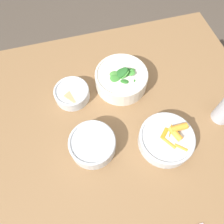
{
  "coord_description": "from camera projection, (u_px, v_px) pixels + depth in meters",
  "views": [
    {
      "loc": [
        0.17,
        0.31,
        1.45
      ],
      "look_at": [
        0.07,
        -0.04,
        0.76
      ],
      "focal_mm": 35.0,
      "sensor_mm": 36.0,
      "label": 1
    }
  ],
  "objects": [
    {
      "name": "dining_table",
      "position": [
        131.0,
        132.0,
        0.9
      ],
      "size": [
        0.99,
        0.95,
        0.73
      ],
      "color": "olive",
      "rests_on": "ground_plane"
    },
    {
      "name": "bowl_beans_hotdog",
      "position": [
        93.0,
        145.0,
        0.72
      ],
      "size": [
        0.15,
        0.15,
        0.06
      ],
      "color": "silver",
      "rests_on": "dining_table"
    },
    {
      "name": "bowl_greens",
      "position": [
        121.0,
        79.0,
        0.83
      ],
      "size": [
        0.2,
        0.2,
        0.1
      ],
      "color": "silver",
      "rests_on": "dining_table"
    },
    {
      "name": "ground_plane",
      "position": [
        124.0,
        168.0,
        1.44
      ],
      "size": [
        10.0,
        10.0,
        0.0
      ],
      "primitive_type": "plane",
      "color": "#4C4238"
    },
    {
      "name": "bowl_cookies",
      "position": [
        72.0,
        93.0,
        0.82
      ],
      "size": [
        0.13,
        0.13,
        0.05
      ],
      "color": "silver",
      "rests_on": "dining_table"
    },
    {
      "name": "bowl_carrots",
      "position": [
        166.0,
        139.0,
        0.73
      ],
      "size": [
        0.18,
        0.18,
        0.07
      ],
      "color": "silver",
      "rests_on": "dining_table"
    }
  ]
}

